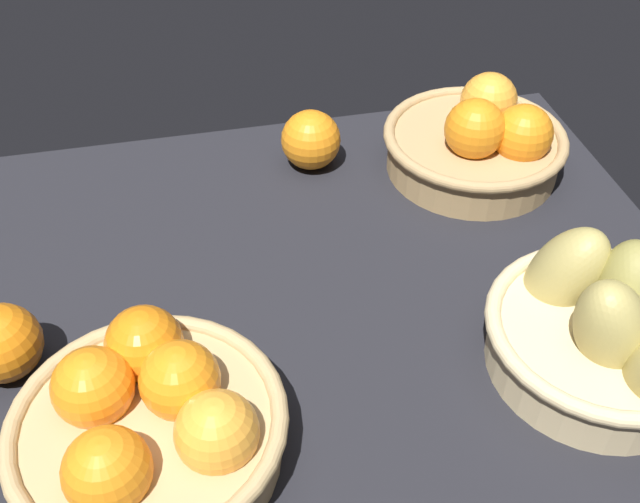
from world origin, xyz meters
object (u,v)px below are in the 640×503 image
(basket_near_right_pears, at_px, (605,331))
(basket_near_left, at_px, (150,423))
(loose_orange_front_gap, at_px, (1,343))
(loose_orange_back_gap, at_px, (311,140))
(basket_far_right, at_px, (479,141))

(basket_near_right_pears, xyz_separation_m, basket_near_left, (-0.45, -0.01, -0.01))
(basket_near_right_pears, bearing_deg, basket_near_left, -178.96)
(basket_near_left, bearing_deg, loose_orange_front_gap, 136.87)
(loose_orange_front_gap, xyz_separation_m, loose_orange_back_gap, (0.37, 0.29, 0.00))
(basket_far_right, distance_m, loose_orange_back_gap, 0.23)
(basket_near_right_pears, distance_m, loose_orange_back_gap, 0.46)
(basket_far_right, bearing_deg, basket_near_left, -141.53)
(basket_far_right, distance_m, loose_orange_front_gap, 0.64)
(basket_far_right, relative_size, loose_orange_back_gap, 3.02)
(basket_far_right, bearing_deg, basket_near_right_pears, -91.15)
(basket_far_right, bearing_deg, loose_orange_back_gap, 165.31)
(loose_orange_front_gap, bearing_deg, basket_near_right_pears, -11.84)
(basket_near_left, bearing_deg, loose_orange_back_gap, 60.65)
(basket_near_left, distance_m, loose_orange_back_gap, 0.48)
(loose_orange_front_gap, height_order, loose_orange_back_gap, same)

